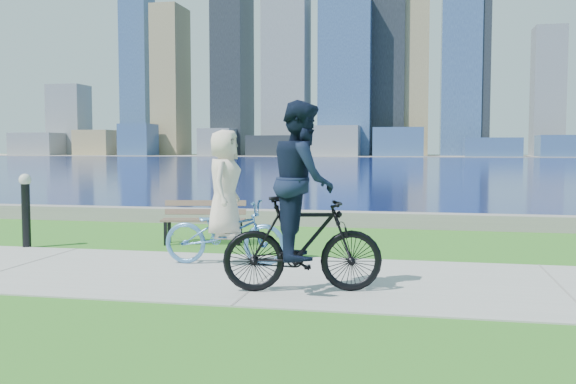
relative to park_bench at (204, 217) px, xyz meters
name	(u,v)px	position (x,y,z in m)	size (l,w,h in m)	color
ground	(267,278)	(1.97, -2.96, -0.51)	(320.00, 320.00, 0.00)	#27661A
concrete_path	(267,277)	(1.97, -2.96, -0.50)	(80.00, 3.50, 0.02)	#969792
seawall	(328,219)	(1.97, 3.24, -0.33)	(90.00, 0.50, 0.35)	slate
bay_water	(403,162)	(1.97, 69.04, -0.50)	(320.00, 131.00, 0.01)	#0B164C
far_shore	(411,156)	(1.97, 127.04, -0.45)	(320.00, 30.00, 0.12)	gray
city_skyline	(428,50)	(5.14, 126.55, 21.65)	(175.79, 21.44, 76.00)	slate
park_bench	(204,217)	(0.00, 0.00, 0.00)	(1.68, 0.84, 0.83)	black
bollard_lamp	(26,205)	(-3.06, -1.19, 0.28)	(0.22, 0.22, 1.38)	black
cyclist_woman	(225,215)	(1.10, -2.18, 0.30)	(0.76, 1.97, 2.13)	#5087C2
cyclist_man	(303,212)	(2.65, -3.81, 0.53)	(1.02, 2.12, 2.44)	black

